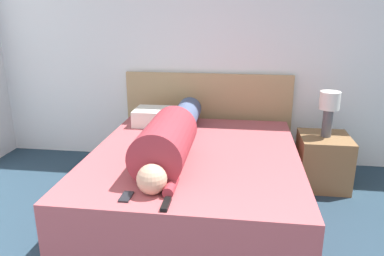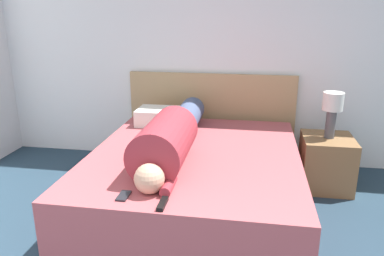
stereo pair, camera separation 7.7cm
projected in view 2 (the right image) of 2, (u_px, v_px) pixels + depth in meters
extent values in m
cube|color=white|center=(230.00, 41.00, 3.87)|extent=(6.24, 0.06, 2.60)
cube|color=#A84C51|center=(195.00, 181.00, 3.10)|extent=(1.66, 1.97, 0.51)
cube|color=tan|center=(211.00, 118.00, 4.07)|extent=(1.78, 0.04, 0.97)
cube|color=brown|center=(326.00, 162.00, 3.50)|extent=(0.46, 0.49, 0.49)
cylinder|color=#4C4C51|center=(330.00, 124.00, 3.39)|extent=(0.09, 0.09, 0.26)
cylinder|color=silver|center=(333.00, 101.00, 3.33)|extent=(0.18, 0.18, 0.16)
sphere|color=tan|center=(149.00, 179.00, 2.32)|extent=(0.19, 0.19, 0.19)
cylinder|color=#992D38|center=(165.00, 143.00, 2.70)|extent=(0.37, 0.74, 0.37)
cylinder|color=#47567A|center=(185.00, 120.00, 3.48)|extent=(0.24, 0.88, 0.24)
cylinder|color=#992D38|center=(169.00, 185.00, 2.37)|extent=(0.07, 0.22, 0.07)
cube|color=silver|center=(166.00, 117.00, 3.74)|extent=(0.56, 0.33, 0.16)
cube|color=black|center=(163.00, 204.00, 2.19)|extent=(0.04, 0.15, 0.02)
cube|color=black|center=(124.00, 196.00, 2.30)|extent=(0.06, 0.13, 0.01)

